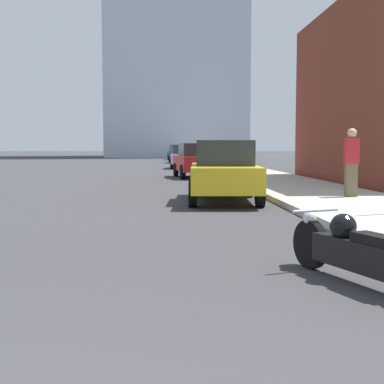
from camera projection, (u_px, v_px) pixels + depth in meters
sidewalk at (221, 165)px, 41.36m from camera, size 3.37×240.00×0.15m
motorcycle at (357, 251)px, 5.55m from camera, size 0.98×2.17×0.72m
parked_car_yellow at (224, 171)px, 14.02m from camera, size 2.02×4.38×1.60m
parked_car_red at (198, 160)px, 25.09m from camera, size 2.30×4.11×1.61m
parked_car_silver at (185, 157)px, 36.08m from camera, size 2.04×4.15×1.58m
parked_car_blue at (180, 154)px, 48.53m from camera, size 2.06×4.01×1.62m
parked_car_green at (177, 152)px, 60.92m from camera, size 2.17×4.56×1.71m
pedestrian at (351, 161)px, 13.80m from camera, size 0.36×0.25×1.77m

